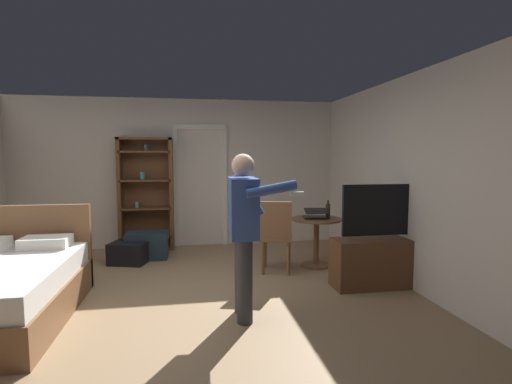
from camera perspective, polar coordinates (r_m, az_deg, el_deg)
name	(u,v)px	position (r m, az deg, el deg)	size (l,w,h in m)	color
ground_plane	(176,305)	(4.44, -11.69, -15.85)	(6.14, 6.14, 0.00)	#997A56
wall_back	(179,173)	(7.00, -11.18, 2.72)	(5.79, 0.12, 2.57)	silver
wall_right	(421,182)	(4.94, 22.96, 1.30)	(0.12, 5.82, 2.57)	silver
doorway_frame	(200,177)	(6.92, -8.13, 2.23)	(0.93, 0.08, 2.13)	white
bookshelf	(146,190)	(6.82, -15.76, 0.31)	(0.89, 0.32, 1.89)	brown
tv_flatscreen	(382,256)	(5.05, 17.98, -8.96)	(1.22, 0.40, 1.26)	brown
side_table	(316,233)	(5.70, 8.81, -6.00)	(0.71, 0.71, 0.70)	brown
laptop	(315,215)	(5.60, 8.64, -3.35)	(0.36, 0.37, 0.15)	black
bottle_on_table	(328,211)	(5.62, 10.48, -2.74)	(0.06, 0.06, 0.26)	#2D2D14
wooden_chair	(276,233)	(5.30, 2.96, -6.08)	(0.52, 0.52, 0.99)	brown
person_blue_shirt	(244,224)	(3.79, -1.74, -4.64)	(0.65, 0.63, 1.62)	#333338
suitcase_dark	(129,253)	(6.13, -18.13, -8.48)	(0.52, 0.39, 0.32)	black
suitcase_small	(147,245)	(6.29, -15.64, -7.54)	(0.62, 0.32, 0.42)	#1E2D38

